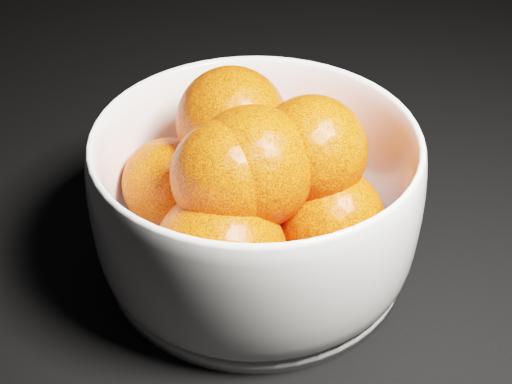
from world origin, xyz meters
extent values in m
cylinder|color=white|center=(0.24, -0.12, 0.01)|extent=(0.23, 0.23, 0.01)
sphere|color=#FF440B|center=(0.27, -0.07, 0.06)|extent=(0.09, 0.09, 0.09)
sphere|color=#FF440B|center=(0.17, -0.09, 0.06)|extent=(0.07, 0.07, 0.07)
sphere|color=#FF440B|center=(0.20, -0.17, 0.06)|extent=(0.09, 0.09, 0.09)
sphere|color=#FF440B|center=(0.29, -0.15, 0.06)|extent=(0.08, 0.08, 0.08)
sphere|color=#FF440B|center=(0.22, -0.08, 0.10)|extent=(0.09, 0.09, 0.09)
sphere|color=#FF440B|center=(0.21, -0.15, 0.10)|extent=(0.08, 0.08, 0.08)
sphere|color=#FF440B|center=(0.28, -0.12, 0.10)|extent=(0.08, 0.08, 0.08)
sphere|color=#FF440B|center=(0.23, -0.14, 0.10)|extent=(0.09, 0.09, 0.09)
camera|label=1|loc=(0.18, -0.54, 0.40)|focal=50.00mm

